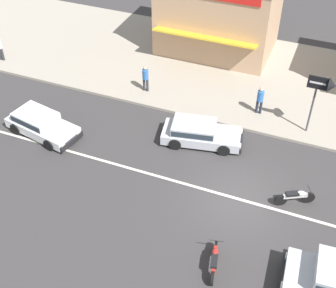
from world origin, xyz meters
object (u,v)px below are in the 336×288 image
object	(u,v)px
arrow_signboard	(328,88)
motorcycle_0	(295,197)
pedestrian_by_shop	(260,98)
motorcycle_1	(214,260)
shopfront_corner_warung	(219,11)
hatchback_white_3	(40,123)
hatchback_silver_5	(199,132)
pedestrian_mid_kerb	(145,77)

from	to	relation	value
arrow_signboard	motorcycle_0	bearing A→B (deg)	-91.94
arrow_signboard	pedestrian_by_shop	world-z (taller)	arrow_signboard
motorcycle_1	shopfront_corner_warung	distance (m)	16.78
hatchback_white_3	shopfront_corner_warung	size ratio (longest dim) A/B	0.58
pedestrian_by_shop	shopfront_corner_warung	world-z (taller)	shopfront_corner_warung
pedestrian_by_shop	shopfront_corner_warung	xyz separation A→B (m)	(-4.17, 5.90, 1.58)
hatchback_silver_5	motorcycle_0	distance (m)	5.71
hatchback_silver_5	pedestrian_mid_kerb	bearing A→B (deg)	144.63
arrow_signboard	shopfront_corner_warung	bearing A→B (deg)	138.16
hatchback_silver_5	shopfront_corner_warung	size ratio (longest dim) A/B	0.59
motorcycle_0	shopfront_corner_warung	size ratio (longest dim) A/B	0.23
hatchback_silver_5	pedestrian_by_shop	bearing A→B (deg)	55.50
hatchback_white_3	motorcycle_1	distance (m)	11.49
hatchback_white_3	shopfront_corner_warung	distance (m)	12.94
motorcycle_1	pedestrian_by_shop	distance (m)	10.05
pedestrian_mid_kerb	shopfront_corner_warung	bearing A→B (deg)	70.24
pedestrian_mid_kerb	pedestrian_by_shop	world-z (taller)	pedestrian_by_shop
pedestrian_by_shop	pedestrian_mid_kerb	bearing A→B (deg)	-177.39
pedestrian_by_shop	hatchback_white_3	bearing A→B (deg)	-150.77
hatchback_white_3	motorcycle_0	distance (m)	12.83
arrow_signboard	shopfront_corner_warung	xyz separation A→B (m)	(-7.29, 6.52, -0.24)
hatchback_silver_5	pedestrian_mid_kerb	world-z (taller)	pedestrian_mid_kerb
motorcycle_0	motorcycle_1	bearing A→B (deg)	-117.18
pedestrian_mid_kerb	pedestrian_by_shop	bearing A→B (deg)	2.61
hatchback_white_3	pedestrian_by_shop	bearing A→B (deg)	29.23
hatchback_silver_5	arrow_signboard	distance (m)	6.38
pedestrian_mid_kerb	motorcycle_0	bearing A→B (deg)	-29.80
hatchback_silver_5	motorcycle_0	bearing A→B (deg)	-24.82
motorcycle_0	hatchback_silver_5	bearing A→B (deg)	155.18
hatchback_silver_5	pedestrian_mid_kerb	size ratio (longest dim) A/B	2.65
hatchback_silver_5	pedestrian_by_shop	distance (m)	3.97
arrow_signboard	shopfront_corner_warung	size ratio (longest dim) A/B	0.46
hatchback_white_3	pedestrian_by_shop	xyz separation A→B (m)	(9.88, 5.53, 0.48)
pedestrian_mid_kerb	shopfront_corner_warung	world-z (taller)	shopfront_corner_warung
pedestrian_by_shop	motorcycle_0	bearing A→B (deg)	-62.42
hatchback_silver_5	motorcycle_0	size ratio (longest dim) A/B	2.57
shopfront_corner_warung	motorcycle_1	bearing A→B (deg)	-72.96
hatchback_white_3	pedestrian_mid_kerb	distance (m)	6.31
hatchback_silver_5	motorcycle_0	xyz separation A→B (m)	(5.18, -2.39, -0.17)
hatchback_white_3	shopfront_corner_warung	world-z (taller)	shopfront_corner_warung
motorcycle_1	arrow_signboard	bearing A→B (deg)	75.58
hatchback_white_3	motorcycle_0	size ratio (longest dim) A/B	2.50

